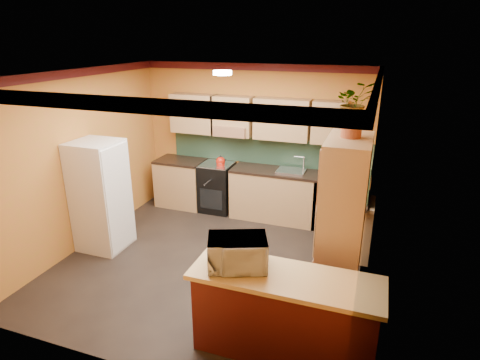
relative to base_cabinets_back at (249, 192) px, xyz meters
name	(u,v)px	position (x,y,z in m)	size (l,w,h in m)	color
room_shell	(216,118)	(0.02, -1.52, 1.65)	(4.24, 4.24, 2.72)	black
base_cabinets_back	(249,192)	(0.00, 0.00, 0.00)	(3.65, 0.60, 0.88)	#AC7C5A
countertop_back	(249,168)	(0.00, 0.00, 0.46)	(3.65, 0.62, 0.04)	black
stove	(217,187)	(-0.62, 0.00, 0.02)	(0.58, 0.58, 0.91)	black
kettle	(221,161)	(-0.52, -0.05, 0.56)	(0.17, 0.17, 0.18)	#B21A0B
sink	(291,171)	(0.78, 0.00, 0.50)	(0.48, 0.40, 0.03)	silver
base_cabinets_right	(344,227)	(1.80, -0.86, 0.00)	(0.60, 0.80, 0.88)	#AC7C5A
countertop_right	(347,198)	(1.80, -0.86, 0.46)	(0.62, 0.80, 0.04)	black
fridge	(101,196)	(-1.75, -1.89, 0.41)	(0.68, 0.66, 1.70)	white
pantry	(342,226)	(1.85, -2.13, 0.61)	(0.48, 0.90, 2.10)	#AC7C5A
fern_pot	(351,130)	(1.85, -2.08, 1.74)	(0.22, 0.22, 0.16)	brown
fern	(354,102)	(1.85, -2.08, 2.04)	(0.39, 0.34, 0.44)	#AC7C5A
breakfast_bar	(284,317)	(1.43, -3.18, 0.00)	(1.80, 0.55, 0.88)	#521513
bar_top	(285,278)	(1.43, -3.18, 0.47)	(1.90, 0.65, 0.05)	tan
microwave	(237,253)	(0.93, -3.18, 0.65)	(0.59, 0.40, 0.33)	white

